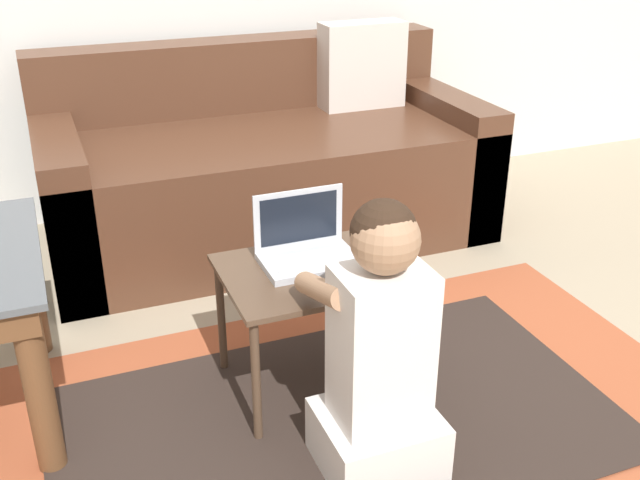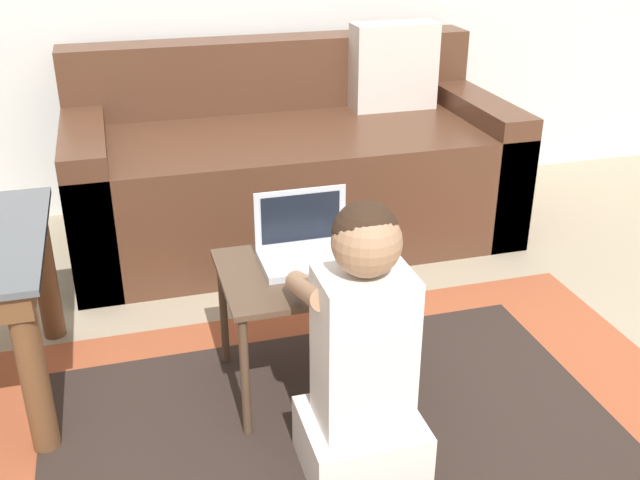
# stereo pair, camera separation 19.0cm
# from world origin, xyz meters

# --- Properties ---
(ground_plane) EXTENTS (16.00, 16.00, 0.00)m
(ground_plane) POSITION_xyz_m (0.00, 0.00, 0.00)
(ground_plane) COLOR gray
(area_rug) EXTENTS (2.12, 1.23, 0.01)m
(area_rug) POSITION_xyz_m (-0.09, 0.00, 0.00)
(area_rug) COLOR #9E4C2D
(area_rug) RESTS_ON ground_plane
(couch) EXTENTS (1.75, 0.85, 0.82)m
(couch) POSITION_xyz_m (0.13, 1.28, 0.28)
(couch) COLOR #4C2D1E
(couch) RESTS_ON ground_plane
(laptop_desk) EXTENTS (0.49, 0.40, 0.38)m
(laptop_desk) POSITION_xyz_m (-0.09, 0.19, 0.34)
(laptop_desk) COLOR #4C3828
(laptop_desk) RESTS_ON ground_plane
(laptop) EXTENTS (0.26, 0.18, 0.19)m
(laptop) POSITION_xyz_m (-0.08, 0.24, 0.42)
(laptop) COLOR #B7BCC6
(laptop) RESTS_ON laptop_desk
(computer_mouse) EXTENTS (0.06, 0.11, 0.04)m
(computer_mouse) POSITION_xyz_m (0.10, 0.15, 0.40)
(computer_mouse) COLOR #B2B7C1
(computer_mouse) RESTS_ON laptop_desk
(person_seated) EXTENTS (0.29, 0.38, 0.73)m
(person_seated) POSITION_xyz_m (-0.06, -0.18, 0.33)
(person_seated) COLOR silver
(person_seated) RESTS_ON ground_plane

